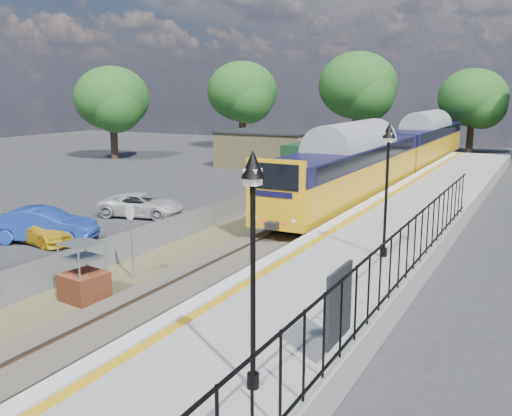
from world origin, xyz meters
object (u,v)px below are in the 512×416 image
Objects in this scene: car_yellow at (39,229)px; car_white at (142,205)px; victorian_lamp_south at (253,216)px; speed_sign at (131,230)px; car_blue at (43,225)px; brick_plinth at (83,273)px; train at (397,149)px; victorian_lamp_north at (388,159)px.

car_white is at bearing 1.09° from car_yellow.
victorian_lamp_south is 17.45m from car_yellow.
speed_sign reaches higher than car_blue.
car_yellow is at bearing 147.43° from brick_plinth.
victorian_lamp_south is 2.37× the size of brick_plinth.
brick_plinth is 0.72× the size of speed_sign.
brick_plinth is at bearing -115.61° from car_yellow.
brick_plinth is at bearing -94.93° from train.
car_blue is (-14.89, 8.30, -3.54)m from victorian_lamp_south.
victorian_lamp_north is at bearing 38.95° from brick_plinth.
car_white is at bearing 144.84° from speed_sign.
victorian_lamp_south is at bearing -80.45° from train.
brick_plinth is (-8.00, 3.70, -3.37)m from victorian_lamp_south.
car_yellow is (-14.98, 8.15, -3.73)m from victorian_lamp_south.
train is at bearing 85.07° from brick_plinth.
speed_sign is 10.56m from car_white.
train is (-5.50, 32.69, -1.96)m from victorian_lamp_south.
victorian_lamp_north is 9.10m from speed_sign.
car_yellow is at bearing 151.44° from victorian_lamp_south.
car_yellow is 6.27m from car_white.
victorian_lamp_north is 1.17× the size of car_yellow.
speed_sign is at bearing -156.84° from car_white.
train reaches higher than speed_sign.
train is 26.79m from speed_sign.
victorian_lamp_south is at bearing -142.89° from car_blue.
victorian_lamp_north is 1.70× the size of speed_sign.
speed_sign is 7.40m from car_yellow.
car_white is (0.64, 6.23, 0.05)m from car_yellow.
victorian_lamp_north is at bearing -76.85° from train.
car_blue is at bearing -111.05° from train.
victorian_lamp_north is at bearing -75.91° from car_yellow.
brick_plinth is 12.43m from car_white.
brick_plinth is at bearing -72.30° from speed_sign.
car_blue is (-6.89, 4.60, -0.18)m from brick_plinth.
train is 9.11× the size of car_white.
victorian_lamp_north is 1.00× the size of car_blue.
car_yellow is (-6.98, 4.46, -0.36)m from brick_plinth.
train reaches higher than brick_plinth.
train is at bearing -44.82° from car_blue.
victorian_lamp_south is at bearing -149.08° from car_white.
speed_sign is at bearing -100.03° from car_yellow.
brick_plinth is at bearing -147.50° from car_blue.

